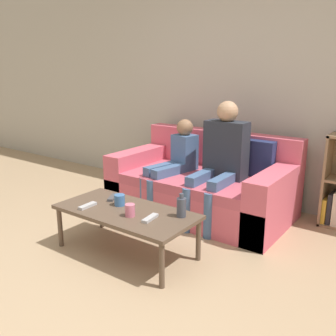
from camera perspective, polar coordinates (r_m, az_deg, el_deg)
The scene contains 12 objects.
ground_plane at distance 2.75m, azimuth -11.50°, elevation -17.75°, with size 22.00×22.00×0.00m, color tan.
wall_back at distance 4.22m, azimuth 11.78°, elevation 12.42°, with size 12.00×0.06×2.60m.
couch at distance 3.92m, azimuth 5.38°, elevation -2.84°, with size 1.80×1.00×0.81m.
coffee_table at distance 3.04m, azimuth -6.42°, elevation -6.97°, with size 1.15×0.56×0.37m.
person_adult at distance 3.63m, azimuth 8.23°, elevation 2.09°, with size 0.41×0.67×1.17m.
person_child at distance 3.87m, azimuth 0.91°, elevation 1.08°, with size 0.33×0.70×0.96m.
cup_near at distance 3.11m, azimuth -7.39°, elevation -4.86°, with size 0.09×0.09×0.09m.
cup_far at distance 2.88m, azimuth -5.81°, elevation -6.42°, with size 0.08×0.08×0.10m.
tv_remote_0 at distance 3.29m, azimuth -8.45°, elevation -4.44°, with size 0.12×0.17×0.02m.
tv_remote_1 at distance 3.13m, azimuth -12.16°, elevation -5.64°, with size 0.05×0.17×0.02m.
tv_remote_2 at distance 2.82m, azimuth -2.74°, elevation -7.65°, with size 0.07×0.17×0.02m.
bottle at distance 2.85m, azimuth 2.05°, elevation -5.95°, with size 0.07×0.07×0.19m.
Camera 1 is at (1.75, -1.52, 1.48)m, focal length 40.00 mm.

